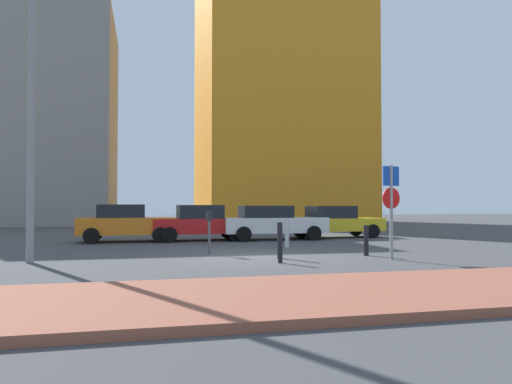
# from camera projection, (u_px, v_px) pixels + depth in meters

# --- Properties ---
(ground_plane) EXTENTS (120.00, 120.00, 0.00)m
(ground_plane) POSITION_uv_depth(u_px,v_px,m) (255.00, 256.00, 14.24)
(ground_plane) COLOR #424244
(sidewalk_brick) EXTENTS (40.00, 3.49, 0.14)m
(sidewalk_brick) POSITION_uv_depth(u_px,v_px,m) (348.00, 294.00, 7.75)
(sidewalk_brick) COLOR #93513D
(sidewalk_brick) RESTS_ON ground
(parked_car_orange) EXTENTS (3.95, 1.99, 1.56)m
(parked_car_orange) POSITION_uv_depth(u_px,v_px,m) (125.00, 223.00, 19.76)
(parked_car_orange) COLOR orange
(parked_car_orange) RESTS_ON ground
(parked_car_red) EXTENTS (4.17, 2.03, 1.54)m
(parked_car_red) POSITION_uv_depth(u_px,v_px,m) (200.00, 222.00, 20.46)
(parked_car_red) COLOR red
(parked_car_red) RESTS_ON ground
(parked_car_white) EXTENTS (4.59, 1.90, 1.51)m
(parked_car_white) POSITION_uv_depth(u_px,v_px,m) (272.00, 222.00, 20.93)
(parked_car_white) COLOR white
(parked_car_white) RESTS_ON ground
(parked_car_yellow) EXTENTS (4.52, 2.07, 1.50)m
(parked_car_yellow) POSITION_uv_depth(u_px,v_px,m) (334.00, 221.00, 22.40)
(parked_car_yellow) COLOR gold
(parked_car_yellow) RESTS_ON ground
(parking_sign_post) EXTENTS (0.59, 0.15, 2.66)m
(parking_sign_post) POSITION_uv_depth(u_px,v_px,m) (391.00, 200.00, 13.30)
(parking_sign_post) COLOR gray
(parking_sign_post) RESTS_ON ground
(parking_meter) EXTENTS (0.18, 0.14, 1.33)m
(parking_meter) POSITION_uv_depth(u_px,v_px,m) (209.00, 226.00, 14.75)
(parking_meter) COLOR #4C4C51
(parking_meter) RESTS_ON ground
(street_lamp) EXTENTS (0.70, 0.36, 8.47)m
(street_lamp) POSITION_uv_depth(u_px,v_px,m) (32.00, 80.00, 12.62)
(street_lamp) COLOR gray
(street_lamp) RESTS_ON ground
(traffic_bollard_near) EXTENTS (0.16, 0.16, 1.06)m
(traffic_bollard_near) POSITION_uv_depth(u_px,v_px,m) (287.00, 233.00, 17.14)
(traffic_bollard_near) COLOR #B7B7BC
(traffic_bollard_near) RESTS_ON ground
(traffic_bollard_mid) EXTENTS (0.15, 0.15, 0.92)m
(traffic_bollard_mid) POSITION_uv_depth(u_px,v_px,m) (366.00, 240.00, 14.29)
(traffic_bollard_mid) COLOR black
(traffic_bollard_mid) RESTS_ON ground
(traffic_bollard_far) EXTENTS (0.15, 0.15, 1.04)m
(traffic_bollard_far) POSITION_uv_depth(u_px,v_px,m) (280.00, 240.00, 13.57)
(traffic_bollard_far) COLOR black
(traffic_bollard_far) RESTS_ON ground
(traffic_bollard_edge) EXTENTS (0.12, 0.12, 0.90)m
(traffic_bollard_edge) POSITION_uv_depth(u_px,v_px,m) (280.00, 246.00, 12.47)
(traffic_bollard_edge) COLOR black
(traffic_bollard_edge) RESTS_ON ground
(building_colorful_midrise) EXTENTS (14.07, 12.85, 27.38)m
(building_colorful_midrise) POSITION_uv_depth(u_px,v_px,m) (278.00, 74.00, 43.63)
(building_colorful_midrise) COLOR orange
(building_colorful_midrise) RESTS_ON ground
(building_under_construction) EXTENTS (12.12, 11.76, 17.08)m
(building_under_construction) POSITION_uv_depth(u_px,v_px,m) (37.00, 120.00, 38.69)
(building_under_construction) COLOR gray
(building_under_construction) RESTS_ON ground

